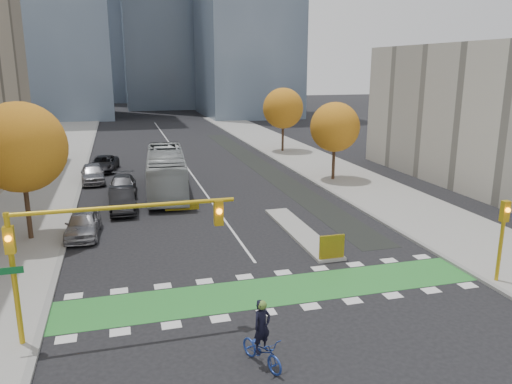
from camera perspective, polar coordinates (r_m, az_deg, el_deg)
ground at (r=22.34m, az=3.42°, el=-12.80°), size 300.00×300.00×0.00m
sidewalk_west at (r=40.68m, az=-24.78°, el=-1.44°), size 7.00×120.00×0.15m
sidewalk_east at (r=44.81m, az=11.56°, el=0.95°), size 7.00×120.00×0.15m
curb_west at (r=40.23m, az=-19.87°, el=-1.13°), size 0.30×120.00×0.16m
curb_east at (r=43.36m, az=7.43°, el=0.68°), size 0.30×120.00×0.16m
bike_crossing at (r=23.61m, az=2.23°, el=-11.21°), size 20.00×3.00×0.01m
centre_line at (r=60.02m, az=-9.00°, el=4.33°), size 0.15×70.00×0.01m
bike_lane_paint at (r=51.78m, az=0.59°, el=2.94°), size 2.50×50.00×0.01m
median_island at (r=31.38m, az=5.05°, el=-4.53°), size 1.60×10.00×0.16m
hazard_board at (r=26.97m, az=8.66°, el=-6.21°), size 1.40×0.12×1.30m
tree_west at (r=31.60m, az=-25.31°, el=4.63°), size 5.20×5.20×8.22m
tree_east_near at (r=45.12m, az=9.00°, el=7.34°), size 4.40×4.40×7.08m
tree_east_far at (r=60.10m, az=3.11°, el=9.53°), size 4.80×4.80×7.65m
traffic_signal_west at (r=19.33m, az=-18.81°, el=-4.99°), size 8.53×0.56×5.20m
traffic_signal_east at (r=26.07m, az=26.37°, el=-3.81°), size 0.35×0.43×4.10m
cyclist at (r=17.99m, az=0.69°, el=-16.99°), size 1.50×2.25×2.46m
bus at (r=41.38m, az=-10.23°, el=2.31°), size 3.93×12.79×3.51m
parked_car_a at (r=32.20m, az=-19.17°, el=-3.44°), size 2.19×4.85×1.62m
parked_car_b at (r=36.92m, az=-15.07°, el=-0.88°), size 1.82×5.08×1.67m
parked_car_c at (r=41.79m, az=-14.99°, el=0.74°), size 2.32×5.22×1.49m
parked_car_d at (r=51.61m, az=-17.02°, el=3.11°), size 3.16×5.62×1.48m
parked_car_e at (r=46.72m, az=-18.16°, el=2.04°), size 2.34×5.13×1.71m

